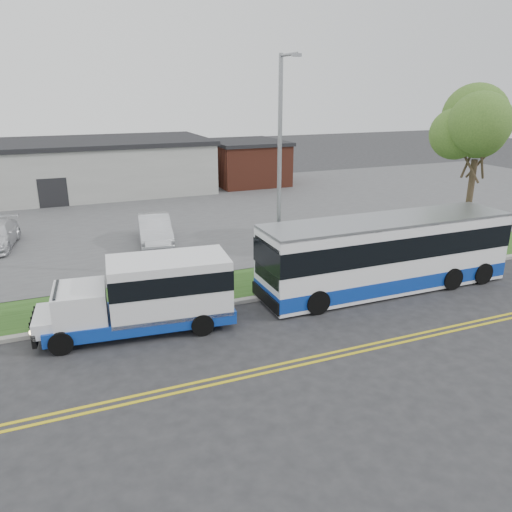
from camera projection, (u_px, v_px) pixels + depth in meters
name	position (u px, v px, depth m)	size (l,w,h in m)	color
ground	(237.00, 316.00, 19.11)	(140.00, 140.00, 0.00)	#28282B
lane_line_north	(279.00, 364.00, 15.73)	(70.00, 0.12, 0.01)	gold
lane_line_south	(283.00, 369.00, 15.47)	(70.00, 0.12, 0.01)	gold
curb	(228.00, 303.00, 20.05)	(80.00, 0.30, 0.15)	#9E9B93
verge	(214.00, 288.00, 21.64)	(80.00, 3.30, 0.10)	#254617
parking_lot	(151.00, 216.00, 34.00)	(80.00, 25.00, 0.10)	#4C4C4F
commercial_building	(50.00, 169.00, 39.93)	(25.40, 10.40, 4.35)	#9E9E99
brick_wing	(246.00, 162.00, 45.07)	(6.30, 7.30, 3.90)	brown
tree_east	(479.00, 132.00, 24.80)	(5.20, 5.20, 8.33)	#3D2F21
streetlight_near	(280.00, 165.00, 20.91)	(0.35, 1.53, 9.50)	gray
shuttle_bus	(151.00, 293.00, 17.67)	(7.01, 2.86, 2.62)	#0E349C
transit_bus	(386.00, 254.00, 21.26)	(11.26, 2.72, 3.12)	white
parked_car_a	(155.00, 230.00, 27.40)	(1.69, 4.84, 1.60)	silver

